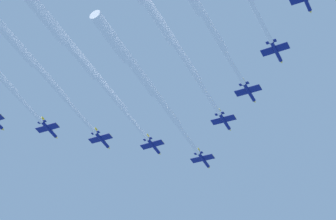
{
  "coord_description": "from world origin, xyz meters",
  "views": [
    {
      "loc": [
        -119.84,
        -100.88,
        63.88
      ],
      "look_at": [
        0.0,
        0.0,
        213.41
      ],
      "focal_mm": 71.41,
      "sensor_mm": 36.0,
      "label": 1
    }
  ],
  "objects_px": {
    "jet_starboard_inner": "(156,17)",
    "jet_lead": "(138,72)",
    "jet_port_mid": "(12,39)",
    "jet_port_inner": "(77,54)"
  },
  "relations": [
    {
      "from": "jet_starboard_inner",
      "to": "jet_port_mid",
      "type": "bearing_deg",
      "value": 120.55
    },
    {
      "from": "jet_lead",
      "to": "jet_port_inner",
      "type": "distance_m",
      "value": 19.18
    },
    {
      "from": "jet_lead",
      "to": "jet_port_inner",
      "type": "xyz_separation_m",
      "value": [
        -15.71,
        10.73,
        2.41
      ]
    },
    {
      "from": "jet_starboard_inner",
      "to": "jet_port_mid",
      "type": "height_order",
      "value": "jet_starboard_inner"
    },
    {
      "from": "jet_lead",
      "to": "jet_starboard_inner",
      "type": "bearing_deg",
      "value": -123.92
    },
    {
      "from": "jet_starboard_inner",
      "to": "jet_port_mid",
      "type": "xyz_separation_m",
      "value": [
        -21.79,
        36.92,
        -1.6
      ]
    },
    {
      "from": "jet_port_inner",
      "to": "jet_starboard_inner",
      "type": "height_order",
      "value": "jet_starboard_inner"
    },
    {
      "from": "jet_port_inner",
      "to": "jet_starboard_inner",
      "type": "distance_m",
      "value": 27.74
    },
    {
      "from": "jet_starboard_inner",
      "to": "jet_lead",
      "type": "bearing_deg",
      "value": 56.08
    },
    {
      "from": "jet_lead",
      "to": "jet_port_mid",
      "type": "bearing_deg",
      "value": 148.41
    }
  ]
}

